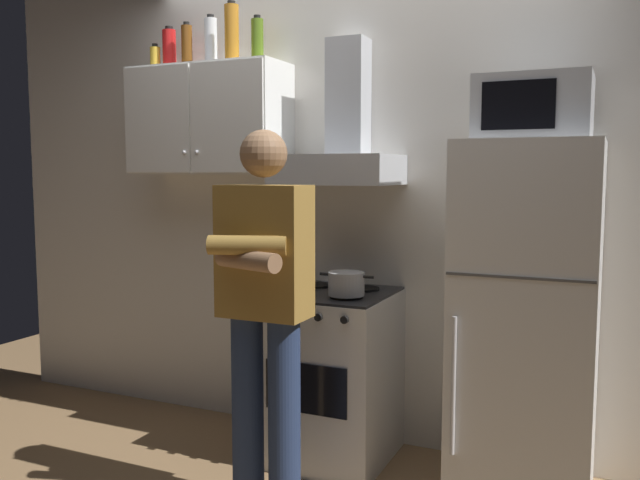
# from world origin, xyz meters

# --- Properties ---
(ground_plane) EXTENTS (7.00, 7.00, 0.00)m
(ground_plane) POSITION_xyz_m (0.00, 0.00, 0.00)
(ground_plane) COLOR olive
(back_wall_tiled) EXTENTS (4.80, 0.10, 2.70)m
(back_wall_tiled) POSITION_xyz_m (0.00, 0.60, 1.35)
(back_wall_tiled) COLOR silver
(back_wall_tiled) RESTS_ON ground_plane
(upper_cabinet) EXTENTS (0.90, 0.37, 0.60)m
(upper_cabinet) POSITION_xyz_m (-0.85, 0.37, 1.75)
(upper_cabinet) COLOR white
(stove_oven) EXTENTS (0.60, 0.62, 0.87)m
(stove_oven) POSITION_xyz_m (-0.05, 0.25, 0.43)
(stove_oven) COLOR silver
(stove_oven) RESTS_ON ground_plane
(range_hood) EXTENTS (0.60, 0.44, 0.75)m
(range_hood) POSITION_xyz_m (-0.05, 0.38, 1.60)
(range_hood) COLOR #B7BABF
(refrigerator) EXTENTS (0.60, 0.62, 1.60)m
(refrigerator) POSITION_xyz_m (0.90, 0.25, 0.80)
(refrigerator) COLOR silver
(refrigerator) RESTS_ON ground_plane
(microwave) EXTENTS (0.48, 0.37, 0.28)m
(microwave) POSITION_xyz_m (0.90, 0.27, 1.74)
(microwave) COLOR #B7BABF
(microwave) RESTS_ON refrigerator
(person_standing) EXTENTS (0.38, 0.33, 1.64)m
(person_standing) POSITION_xyz_m (-0.10, -0.36, 0.90)
(person_standing) COLOR navy
(person_standing) RESTS_ON ground_plane
(cooking_pot) EXTENTS (0.28, 0.18, 0.11)m
(cooking_pot) POSITION_xyz_m (0.08, 0.13, 0.93)
(cooking_pot) COLOR #B7BABF
(cooking_pot) RESTS_ON stove_oven
(bottle_vodka_clear) EXTENTS (0.07, 0.07, 0.28)m
(bottle_vodka_clear) POSITION_xyz_m (-0.85, 0.41, 2.18)
(bottle_vodka_clear) COLOR silver
(bottle_vodka_clear) RESTS_ON upper_cabinet
(bottle_beer_brown) EXTENTS (0.06, 0.06, 0.25)m
(bottle_beer_brown) POSITION_xyz_m (-0.99, 0.38, 2.17)
(bottle_beer_brown) COLOR brown
(bottle_beer_brown) RESTS_ON upper_cabinet
(bottle_liquor_amber) EXTENTS (0.08, 0.08, 0.33)m
(bottle_liquor_amber) POSITION_xyz_m (-0.69, 0.36, 2.21)
(bottle_liquor_amber) COLOR #B7721E
(bottle_liquor_amber) RESTS_ON upper_cabinet
(bottle_olive_oil) EXTENTS (0.07, 0.07, 0.25)m
(bottle_olive_oil) POSITION_xyz_m (-0.56, 0.41, 2.17)
(bottle_olive_oil) COLOR #4C6B19
(bottle_olive_oil) RESTS_ON upper_cabinet
(bottle_soda_red) EXTENTS (0.08, 0.08, 0.24)m
(bottle_soda_red) POSITION_xyz_m (-1.13, 0.40, 2.16)
(bottle_soda_red) COLOR red
(bottle_soda_red) RESTS_ON upper_cabinet
(bottle_spice_jar) EXTENTS (0.06, 0.06, 0.15)m
(bottle_spice_jar) POSITION_xyz_m (-1.21, 0.38, 2.12)
(bottle_spice_jar) COLOR gold
(bottle_spice_jar) RESTS_ON upper_cabinet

